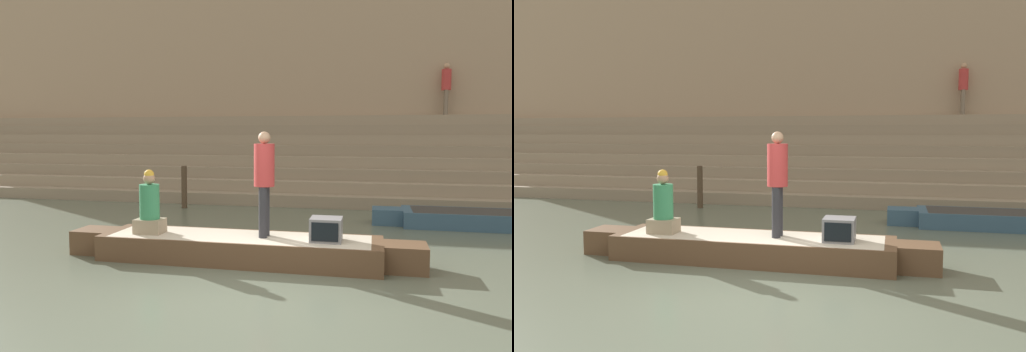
# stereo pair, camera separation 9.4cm
# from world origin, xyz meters

# --- Properties ---
(ground_plane) EXTENTS (120.00, 120.00, 0.00)m
(ground_plane) POSITION_xyz_m (0.00, 0.00, 0.00)
(ground_plane) COLOR #566051
(ghat_steps) EXTENTS (36.00, 4.55, 2.74)m
(ghat_steps) POSITION_xyz_m (0.00, 10.61, 0.97)
(ghat_steps) COLOR gray
(ghat_steps) RESTS_ON ground
(back_wall) EXTENTS (34.20, 1.28, 7.83)m
(back_wall) POSITION_xyz_m (0.00, 12.82, 3.89)
(back_wall) COLOR tan
(back_wall) RESTS_ON ground
(rowboat_main) EXTENTS (5.97, 1.30, 0.42)m
(rowboat_main) POSITION_xyz_m (-0.63, 1.63, 0.22)
(rowboat_main) COLOR brown
(rowboat_main) RESTS_ON ground
(person_standing) EXTENTS (0.34, 0.34, 1.73)m
(person_standing) POSITION_xyz_m (-0.22, 1.68, 1.42)
(person_standing) COLOR #28282D
(person_standing) RESTS_ON rowboat_main
(person_rowing) EXTENTS (0.47, 0.37, 1.09)m
(person_rowing) POSITION_xyz_m (-2.19, 1.52, 0.85)
(person_rowing) COLOR gray
(person_rowing) RESTS_ON rowboat_main
(tv_set) EXTENTS (0.49, 0.48, 0.37)m
(tv_set) POSITION_xyz_m (0.81, 1.58, 0.60)
(tv_set) COLOR slate
(tv_set) RESTS_ON rowboat_main
(mooring_post) EXTENTS (0.16, 0.16, 1.19)m
(mooring_post) POSITION_xyz_m (-3.70, 6.92, 0.60)
(mooring_post) COLOR #473828
(mooring_post) RESTS_ON ground
(person_on_steps) EXTENTS (0.31, 0.31, 1.74)m
(person_on_steps) POSITION_xyz_m (3.86, 11.94, 3.75)
(person_on_steps) COLOR #756656
(person_on_steps) RESTS_ON ghat_steps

